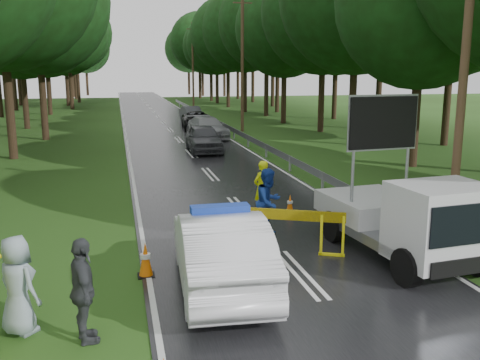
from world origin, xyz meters
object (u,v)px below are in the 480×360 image
object	(u,v)px
barrier	(289,221)
queue_car_fourth	(192,114)
officer	(262,188)
queue_car_second	(207,128)
civilian	(269,202)
queue_car_first	(204,138)
queue_car_third	(197,120)
work_truck	(408,218)
police_sedan	(220,250)

from	to	relation	value
barrier	queue_car_fourth	size ratio (longest dim) A/B	0.63
officer	queue_car_second	xyz separation A→B (m)	(1.54, 19.66, -0.17)
civilian	queue_car_first	distance (m)	15.67
queue_car_fourth	civilian	bearing A→B (deg)	-100.67
queue_car_first	queue_car_fourth	distance (m)	18.09
officer	queue_car_third	distance (m)	25.72
work_truck	civilian	bearing A→B (deg)	129.13
queue_car_first	queue_car_second	bearing A→B (deg)	79.83
barrier	queue_car_first	world-z (taller)	queue_car_first
officer	queue_car_first	xyz separation A→B (m)	(0.34, 13.66, -0.12)
police_sedan	queue_car_third	distance (m)	31.19
officer	queue_car_first	distance (m)	13.66
queue_car_fourth	work_truck	bearing A→B (deg)	-96.13
queue_car_fourth	barrier	bearing A→B (deg)	-100.36
work_truck	queue_car_third	bearing A→B (deg)	85.39
police_sedan	queue_car_second	world-z (taller)	police_sedan
barrier	queue_car_third	xyz separation A→B (m)	(1.98, 29.27, -0.20)
police_sedan	queue_car_fourth	distance (m)	37.19
work_truck	queue_car_second	size ratio (longest dim) A/B	1.03
queue_car_second	work_truck	bearing A→B (deg)	-95.46
queue_car_first	queue_car_fourth	xyz separation A→B (m)	(1.80, 18.00, -0.10)
queue_car_second	civilian	bearing A→B (deg)	-102.32
officer	queue_car_fourth	distance (m)	31.73
barrier	queue_car_fourth	bearing A→B (deg)	111.08
officer	civilian	bearing A→B (deg)	50.22
barrier	civilian	distance (m)	1.62
police_sedan	officer	distance (m)	5.76
civilian	queue_car_first	bearing A→B (deg)	50.99
police_sedan	officer	size ratio (longest dim) A/B	2.85
officer	queue_car_second	bearing A→B (deg)	-124.45
barrier	queue_car_first	bearing A→B (deg)	112.97
civilian	queue_car_third	bearing A→B (deg)	49.23
work_truck	officer	size ratio (longest dim) A/B	2.87
police_sedan	work_truck	distance (m)	4.72
queue_car_first	queue_car_third	bearing A→B (deg)	84.56
civilian	queue_car_fourth	distance (m)	33.75
queue_car_third	barrier	bearing A→B (deg)	-90.09
work_truck	police_sedan	bearing A→B (deg)	-178.87
officer	queue_car_first	world-z (taller)	officer
work_truck	queue_car_third	xyz separation A→B (m)	(-0.63, 30.35, -0.39)
work_truck	barrier	distance (m)	2.83
police_sedan	queue_car_third	size ratio (longest dim) A/B	1.05
police_sedan	queue_car_first	size ratio (longest dim) A/B	1.13
officer	queue_car_fourth	world-z (taller)	officer
civilian	work_truck	bearing A→B (deg)	-81.58
barrier	queue_car_third	world-z (taller)	queue_car_third
work_truck	civilian	xyz separation A→B (m)	(-2.69, 2.70, -0.11)
barrier	queue_car_fourth	world-z (taller)	queue_car_fourth
barrier	queue_car_fourth	distance (m)	35.36
officer	queue_car_third	bearing A→B (deg)	-123.81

